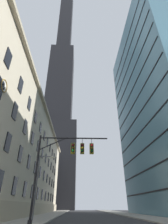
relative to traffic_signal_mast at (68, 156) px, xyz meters
name	(u,v)px	position (x,y,z in m)	size (l,w,h in m)	color
station_building	(14,157)	(-13.84, 23.18, 5.56)	(13.70, 69.16, 23.18)	#BCAF93
dark_skyscraper	(59,102)	(-12.17, 81.31, 57.14)	(24.06, 24.06, 207.33)	black
glass_office_midrise	(163,100)	(22.28, 18.96, 19.15)	(15.34, 33.60, 50.30)	teal
traffic_signal_mast	(68,156)	(0.00, 0.00, 0.00)	(7.12, 0.63, 7.97)	black
street_lamppost	(39,179)	(-4.18, 7.64, -1.21)	(2.16, 0.32, 7.86)	#47474C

